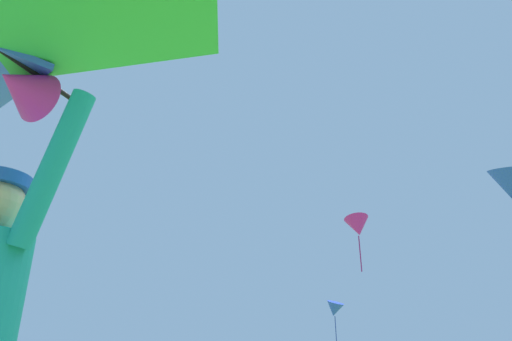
# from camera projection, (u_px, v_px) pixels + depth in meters

# --- Properties ---
(held_stunt_kite) EXTENTS (2.06, 1.28, 0.43)m
(held_stunt_kite) POSITION_uv_depth(u_px,v_px,m) (11.00, 44.00, 1.93)
(held_stunt_kite) COLOR black
(distant_kite_magenta_low_left) EXTENTS (1.58, 1.57, 2.82)m
(distant_kite_magenta_low_left) POSITION_uv_depth(u_px,v_px,m) (358.00, 227.00, 22.21)
(distant_kite_magenta_low_left) COLOR #DB2393
(distant_kite_blue_mid_right) EXTENTS (1.78, 1.64, 2.78)m
(distant_kite_blue_mid_right) POSITION_uv_depth(u_px,v_px,m) (334.00, 309.00, 30.53)
(distant_kite_blue_mid_right) COLOR blue
(distant_kite_blue_high_right) EXTENTS (1.65, 1.76, 2.91)m
(distant_kite_blue_high_right) POSITION_uv_depth(u_px,v_px,m) (510.00, 184.00, 14.89)
(distant_kite_blue_high_right) COLOR blue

